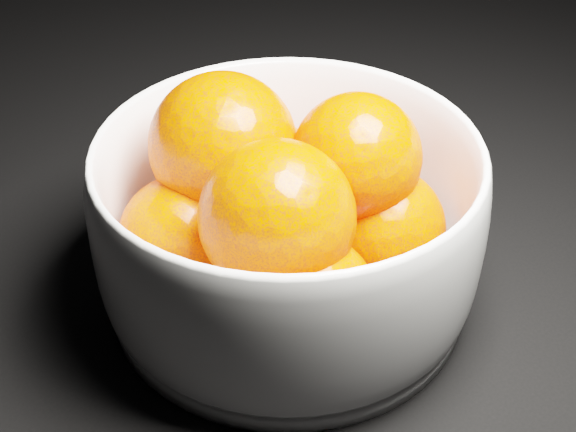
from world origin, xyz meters
TOP-DOWN VIEW (x-y plane):
  - bowl at (-0.25, 0.08)m, footprint 0.24×0.24m
  - orange_pile at (-0.25, 0.08)m, footprint 0.18×0.19m

SIDE VIEW (x-z plane):
  - bowl at x=-0.25m, z-range 0.00..0.12m
  - orange_pile at x=-0.25m, z-range 0.01..0.14m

